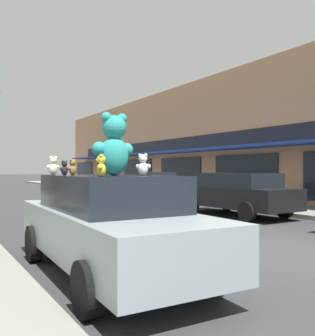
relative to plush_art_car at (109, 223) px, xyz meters
The scene contains 11 objects.
ground_plane 3.63m from the plush_art_car, ahead, with size 260.00×260.00×0.00m, color #333335.
storefront_row 22.64m from the plush_art_car, 37.80° to the left, with size 14.96×39.15×6.92m.
plush_art_car is the anchor object (origin of this frame).
teddy_bear_giant 1.22m from the plush_art_car, 73.61° to the right, with size 0.72×0.45×0.97m.
teddy_bear_yellow 1.36m from the plush_art_car, 119.38° to the right, with size 0.17×0.22×0.29m.
teddy_bear_white 1.08m from the plush_art_car, 51.46° to the right, with size 0.22×0.24×0.34m.
teddy_bear_brown 1.06m from the plush_art_car, 137.78° to the left, with size 0.19×0.16×0.26m.
teddy_bear_cream 1.50m from the plush_art_car, 118.68° to the left, with size 0.24×0.16×0.32m.
teddy_bear_black 1.12m from the plush_art_car, 144.89° to the left, with size 0.18×0.14×0.24m.
parked_car_far_center 8.39m from the plush_art_car, 33.17° to the left, with size 1.95×4.63×1.54m.
parked_car_far_right 12.85m from the plush_art_car, 56.86° to the left, with size 1.91×4.18×1.54m.
Camera 1 is at (-5.95, -5.25, 1.67)m, focal length 40.00 mm.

